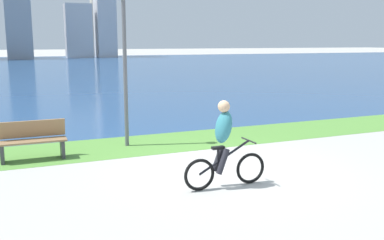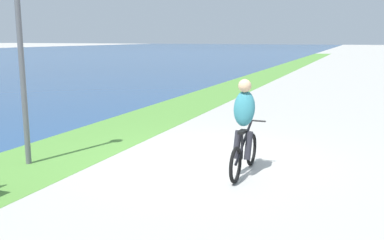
# 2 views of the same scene
# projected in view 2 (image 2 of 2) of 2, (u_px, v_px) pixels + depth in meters

# --- Properties ---
(ground_plane) EXTENTS (300.00, 300.00, 0.00)m
(ground_plane) POSITION_uv_depth(u_px,v_px,m) (204.00, 160.00, 8.33)
(ground_plane) COLOR #B2AFA8
(grass_strip_bayside) EXTENTS (120.00, 2.26, 0.01)m
(grass_strip_bayside) POSITION_uv_depth(u_px,v_px,m) (77.00, 146.00, 9.38)
(grass_strip_bayside) COLOR #59933D
(grass_strip_bayside) RESTS_ON ground
(cyclist_lead) EXTENTS (1.66, 0.52, 1.64)m
(cyclist_lead) POSITION_uv_depth(u_px,v_px,m) (244.00, 127.00, 7.34)
(cyclist_lead) COLOR black
(cyclist_lead) RESTS_ON ground
(lamppost_tall) EXTENTS (0.28, 0.28, 3.98)m
(lamppost_tall) POSITION_uv_depth(u_px,v_px,m) (19.00, 21.00, 7.63)
(lamppost_tall) COLOR #595960
(lamppost_tall) RESTS_ON ground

